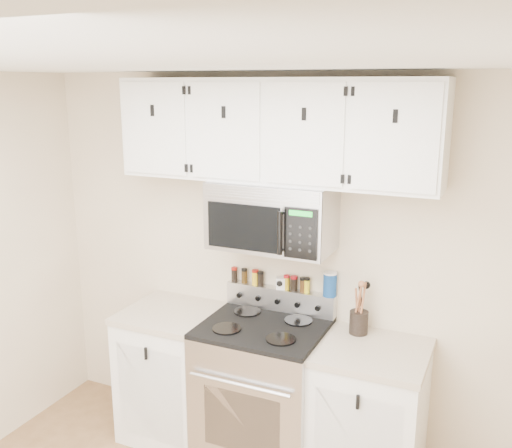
{
  "coord_description": "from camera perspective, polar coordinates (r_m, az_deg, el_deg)",
  "views": [
    {
      "loc": [
        1.33,
        -1.61,
        2.43
      ],
      "look_at": [
        -0.06,
        1.45,
        1.59
      ],
      "focal_mm": 40.0,
      "sensor_mm": 36.0,
      "label": 1
    }
  ],
  "objects": [
    {
      "name": "spice_jar_5",
      "position": [
        3.77,
        3.81,
        -5.93
      ],
      "size": [
        0.05,
        0.05,
        0.1
      ],
      "color": "black",
      "rests_on": "range"
    },
    {
      "name": "spice_jar_0",
      "position": [
        3.93,
        -2.19,
        -5.04
      ],
      "size": [
        0.04,
        0.04,
        0.1
      ],
      "color": "black",
      "rests_on": "range"
    },
    {
      "name": "spice_jar_1",
      "position": [
        3.9,
        -1.18,
        -5.18
      ],
      "size": [
        0.04,
        0.04,
        0.1
      ],
      "color": "#3C290E",
      "rests_on": "range"
    },
    {
      "name": "utensil_crock",
      "position": [
        3.62,
        10.24,
        -9.48
      ],
      "size": [
        0.12,
        0.12,
        0.34
      ],
      "color": "black",
      "rests_on": "base_cabinet_right"
    },
    {
      "name": "base_cabinet_left",
      "position": [
        4.16,
        -8.17,
        -14.42
      ],
      "size": [
        0.64,
        0.62,
        0.92
      ],
      "color": "white",
      "rests_on": "floor"
    },
    {
      "name": "spice_jar_7",
      "position": [
        3.74,
        5.1,
        -6.09
      ],
      "size": [
        0.04,
        0.04,
        0.1
      ],
      "color": "yellow",
      "rests_on": "range"
    },
    {
      "name": "base_cabinet_right",
      "position": [
        3.7,
        11.25,
        -18.52
      ],
      "size": [
        0.64,
        0.62,
        0.92
      ],
      "color": "white",
      "rests_on": "floor"
    },
    {
      "name": "back_wall",
      "position": [
        3.8,
        2.68,
        -4.15
      ],
      "size": [
        3.5,
        0.01,
        2.5
      ],
      "primitive_type": "cube",
      "color": "#BAA78C",
      "rests_on": "floor"
    },
    {
      "name": "upper_cabinets",
      "position": [
        3.47,
        1.82,
        9.32
      ],
      "size": [
        2.0,
        0.35,
        0.62
      ],
      "color": "white",
      "rests_on": "back_wall"
    },
    {
      "name": "spice_jar_3",
      "position": [
        3.85,
        0.44,
        -5.45
      ],
      "size": [
        0.04,
        0.04,
        0.1
      ],
      "color": "black",
      "rests_on": "range"
    },
    {
      "name": "spice_jar_4",
      "position": [
        3.79,
        3.07,
        -5.82
      ],
      "size": [
        0.04,
        0.04,
        0.1
      ],
      "color": "gold",
      "rests_on": "range"
    },
    {
      "name": "ceiling",
      "position": [
        2.09,
        -15.63,
        15.25
      ],
      "size": [
        3.5,
        3.5,
        0.01
      ],
      "primitive_type": "cube",
      "color": "white",
      "rests_on": "back_wall"
    },
    {
      "name": "spice_jar_2",
      "position": [
        3.87,
        -0.08,
        -5.33
      ],
      "size": [
        0.05,
        0.05,
        0.1
      ],
      "color": "yellow",
      "rests_on": "range"
    },
    {
      "name": "spice_jar_6",
      "position": [
        3.75,
        4.72,
        -6.06
      ],
      "size": [
        0.04,
        0.04,
        0.1
      ],
      "color": "#432910",
      "rests_on": "range"
    },
    {
      "name": "salt_canister",
      "position": [
        3.69,
        7.4,
        -5.98
      ],
      "size": [
        0.09,
        0.09,
        0.16
      ],
      "color": "navy",
      "rests_on": "range"
    },
    {
      "name": "range",
      "position": [
        3.85,
        0.72,
        -16.4
      ],
      "size": [
        0.76,
        0.65,
        1.1
      ],
      "color": "#B7B7BA",
      "rests_on": "floor"
    },
    {
      "name": "kitchen_timer",
      "position": [
        3.8,
        2.53,
        -5.92
      ],
      "size": [
        0.08,
        0.07,
        0.08
      ],
      "primitive_type": "cube",
      "rotation": [
        0.0,
        0.0,
        0.3
      ],
      "color": "white",
      "rests_on": "range"
    },
    {
      "name": "microwave",
      "position": [
        3.53,
        1.61,
        0.84
      ],
      "size": [
        0.76,
        0.44,
        0.42
      ],
      "color": "#9E9EA3",
      "rests_on": "back_wall"
    }
  ]
}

